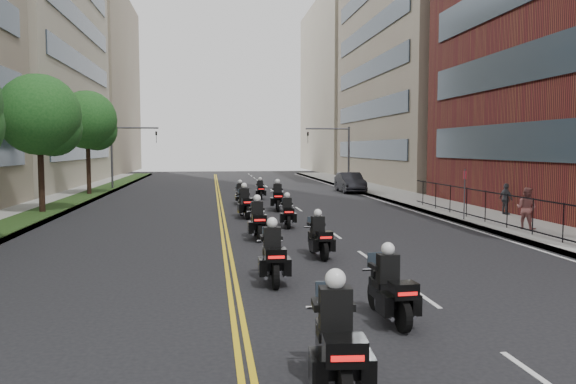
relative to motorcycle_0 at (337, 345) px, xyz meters
name	(u,v)px	position (x,y,z in m)	size (l,w,h in m)	color
sidewalk_right	(438,206)	(12.15, 25.13, -0.67)	(4.00, 90.00, 0.15)	gray
sidewalk_left	(33,212)	(-11.85, 25.13, -0.67)	(4.00, 90.00, 0.15)	gray
grass_strip	(48,210)	(-11.05, 25.13, -0.57)	(2.00, 90.00, 0.04)	#213B15
building_right_tan	(440,38)	(21.63, 48.13, 14.26)	(15.11, 28.00, 30.00)	gray
building_right_far	(362,88)	(21.65, 78.13, 12.26)	(15.00, 28.00, 26.00)	#AC9E8A
building_left_far	(72,83)	(-21.85, 78.13, 12.26)	(16.00, 28.00, 26.00)	gray
iron_fence	(547,219)	(11.15, 12.13, 0.16)	(0.05, 28.00, 1.50)	black
street_trees	(6,115)	(-10.89, 18.73, 4.39)	(4.40, 38.40, 7.98)	black
traffic_signal_right	(339,148)	(9.69, 42.13, 2.96)	(4.09, 0.20, 5.60)	#3F3F44
traffic_signal_left	(123,148)	(-9.38, 42.13, 2.96)	(4.09, 0.20, 5.60)	#3F3F44
motorcycle_0	(337,345)	(0.00, 0.00, 0.00)	(0.68, 2.54, 1.87)	black
motorcycle_1	(390,291)	(1.90, 3.26, -0.07)	(0.57, 2.28, 1.69)	black
motorcycle_2	(273,257)	(-0.19, 7.07, -0.04)	(0.56, 2.42, 1.78)	black
motorcycle_3	(319,238)	(1.74, 10.39, -0.10)	(0.57, 2.20, 1.62)	black
motorcycle_4	(258,222)	(0.00, 14.45, -0.03)	(0.56, 2.43, 1.79)	black
motorcycle_5	(287,213)	(1.65, 17.66, -0.10)	(0.54, 2.19, 1.61)	black
motorcycle_6	(245,204)	(-0.10, 21.36, -0.01)	(0.72, 2.49, 1.84)	black
motorcycle_7	(278,198)	(2.01, 24.54, -0.01)	(0.66, 2.52, 1.86)	black
motorcycle_8	(240,195)	(0.03, 28.44, -0.11)	(0.53, 2.18, 1.61)	black
motorcycle_9	(260,190)	(1.65, 32.08, -0.12)	(0.49, 2.12, 1.57)	black
parked_sedan	(350,182)	(9.55, 37.17, 0.08)	(1.73, 4.96, 1.63)	black
pedestrian_b	(526,208)	(11.73, 14.57, 0.32)	(0.89, 0.69, 1.82)	#965552
pedestrian_c	(506,199)	(13.65, 19.75, 0.24)	(0.97, 0.40, 1.65)	#43454C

